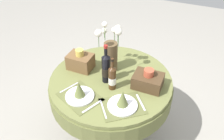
# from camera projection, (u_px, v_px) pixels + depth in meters

# --- Properties ---
(ground) EXTENTS (8.00, 8.00, 0.00)m
(ground) POSITION_uv_depth(u_px,v_px,m) (111.00, 131.00, 2.63)
(ground) COLOR #9E998E
(dining_table) EXTENTS (1.14, 1.14, 0.75)m
(dining_table) POSITION_uv_depth(u_px,v_px,m) (111.00, 90.00, 2.26)
(dining_table) COLOR olive
(dining_table) RESTS_ON ground
(place_setting_left) EXTENTS (0.42, 0.38, 0.16)m
(place_setting_left) POSITION_uv_depth(u_px,v_px,m) (79.00, 93.00, 1.96)
(place_setting_left) COLOR brown
(place_setting_left) RESTS_ON dining_table
(place_setting_right) EXTENTS (0.43, 0.41, 0.16)m
(place_setting_right) POSITION_uv_depth(u_px,v_px,m) (123.00, 102.00, 1.87)
(place_setting_right) COLOR brown
(place_setting_right) RESTS_ON dining_table
(flower_vase) EXTENTS (0.23, 0.23, 0.47)m
(flower_vase) POSITION_uv_depth(u_px,v_px,m) (111.00, 51.00, 2.17)
(flower_vase) COLOR brown
(flower_vase) RESTS_ON dining_table
(wine_bottle_left) EXTENTS (0.07, 0.07, 0.31)m
(wine_bottle_left) POSITION_uv_depth(u_px,v_px,m) (112.00, 77.00, 2.01)
(wine_bottle_left) COLOR #422814
(wine_bottle_left) RESTS_ON dining_table
(wine_bottle_centre) EXTENTS (0.08, 0.08, 0.37)m
(wine_bottle_centre) POSITION_uv_depth(u_px,v_px,m) (106.00, 68.00, 2.07)
(wine_bottle_centre) COLOR black
(wine_bottle_centre) RESTS_ON dining_table
(woven_basket_side_left) EXTENTS (0.23, 0.17, 0.21)m
(woven_basket_side_left) POSITION_uv_depth(u_px,v_px,m) (80.00, 61.00, 2.26)
(woven_basket_side_left) COLOR brown
(woven_basket_side_left) RESTS_ON dining_table
(woven_basket_side_right) EXTENTS (0.25, 0.19, 0.18)m
(woven_basket_side_right) POSITION_uv_depth(u_px,v_px,m) (148.00, 80.00, 2.05)
(woven_basket_side_right) COLOR #47331E
(woven_basket_side_right) RESTS_ON dining_table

